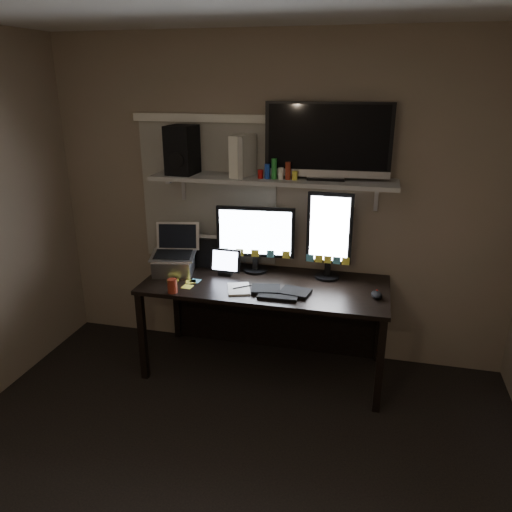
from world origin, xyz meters
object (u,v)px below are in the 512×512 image
(laptop, at_px, (173,251))
(cup, at_px, (172,286))
(game_console, at_px, (243,156))
(speaker, at_px, (182,150))
(monitor_portrait, at_px, (329,236))
(mouse, at_px, (377,295))
(keyboard, at_px, (280,291))
(desk, at_px, (269,298))
(monitor_landscape, at_px, (255,239))
(tablet, at_px, (226,262))
(tv, at_px, (328,142))

(laptop, xyz_separation_m, cup, (0.13, -0.34, -0.14))
(cup, bearing_deg, game_console, 54.02)
(laptop, bearing_deg, game_console, 9.07)
(laptop, distance_m, speaker, 0.76)
(monitor_portrait, xyz_separation_m, mouse, (0.37, -0.29, -0.31))
(keyboard, bearing_deg, desk, 117.15)
(monitor_landscape, distance_m, speaker, 0.86)
(monitor_portrait, bearing_deg, cup, -150.43)
(mouse, relative_size, game_console, 0.39)
(game_console, height_order, speaker, speaker)
(monitor_portrait, xyz_separation_m, cup, (-1.03, -0.54, -0.28))
(speaker, bearing_deg, monitor_landscape, 6.91)
(desk, height_order, monitor_landscape, monitor_landscape)
(tablet, bearing_deg, tv, 12.75)
(keyboard, height_order, game_console, game_console)
(tablet, height_order, tv, tv)
(mouse, bearing_deg, tablet, 156.76)
(tv, bearing_deg, cup, -153.33)
(mouse, relative_size, tablet, 0.49)
(tv, bearing_deg, keyboard, -125.73)
(desk, xyz_separation_m, monitor_landscape, (-0.13, 0.10, 0.44))
(monitor_portrait, height_order, keyboard, monitor_portrait)
(desk, bearing_deg, mouse, -13.77)
(tv, relative_size, game_console, 2.96)
(monitor_landscape, distance_m, monitor_portrait, 0.57)
(monitor_landscape, bearing_deg, tv, -3.69)
(laptop, xyz_separation_m, game_console, (0.51, 0.19, 0.71))
(desk, xyz_separation_m, tablet, (-0.33, -0.03, 0.28))
(keyboard, xyz_separation_m, mouse, (0.66, 0.07, 0.01))
(monitor_landscape, xyz_separation_m, mouse, (0.94, -0.30, -0.24))
(monitor_landscape, bearing_deg, laptop, -165.60)
(tv, bearing_deg, mouse, -39.16)
(laptop, xyz_separation_m, tv, (1.12, 0.22, 0.83))
(cup, bearing_deg, keyboard, 13.36)
(desk, height_order, keyboard, keyboard)
(mouse, distance_m, speaker, 1.76)
(cup, bearing_deg, mouse, 10.06)
(desk, bearing_deg, laptop, -171.58)
(game_console, bearing_deg, speaker, -159.96)
(monitor_portrait, height_order, laptop, monitor_portrait)
(tablet, distance_m, tv, 1.17)
(desk, xyz_separation_m, game_console, (-0.22, 0.08, 1.08))
(mouse, xyz_separation_m, laptop, (-1.53, 0.09, 0.17))
(tablet, distance_m, cup, 0.50)
(tv, bearing_deg, monitor_landscape, 178.41)
(desk, bearing_deg, game_console, 160.21)
(monitor_portrait, distance_m, laptop, 1.19)
(desk, xyz_separation_m, monitor_portrait, (0.43, 0.09, 0.51))
(mouse, xyz_separation_m, tv, (-0.41, 0.31, 0.99))
(laptop, relative_size, game_console, 1.26)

